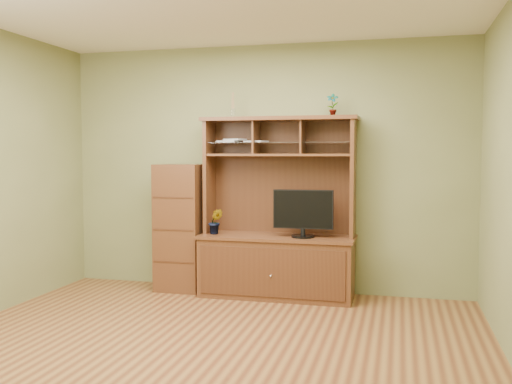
% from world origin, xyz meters
% --- Properties ---
extents(room, '(4.54, 4.04, 2.74)m').
position_xyz_m(room, '(0.00, 0.00, 1.35)').
color(room, '#5B2F1A').
rests_on(room, ground).
extents(media_hutch, '(1.66, 0.61, 1.90)m').
position_xyz_m(media_hutch, '(0.21, 1.73, 0.52)').
color(media_hutch, '#4A2615').
rests_on(media_hutch, room).
extents(monitor, '(0.62, 0.24, 0.49)m').
position_xyz_m(monitor, '(0.50, 1.64, 0.91)').
color(monitor, black).
rests_on(monitor, media_hutch).
extents(orchid_plant, '(0.18, 0.16, 0.27)m').
position_xyz_m(orchid_plant, '(-0.45, 1.65, 0.79)').
color(orchid_plant, '#32521C').
rests_on(orchid_plant, media_hutch).
extents(top_plant, '(0.13, 0.09, 0.24)m').
position_xyz_m(top_plant, '(0.77, 1.80, 2.02)').
color(top_plant, '#286122').
rests_on(top_plant, media_hutch).
extents(reed_diffuser, '(0.05, 0.05, 0.27)m').
position_xyz_m(reed_diffuser, '(-0.30, 1.80, 2.01)').
color(reed_diffuser, silver).
rests_on(reed_diffuser, media_hutch).
extents(magazines, '(0.56, 0.23, 0.04)m').
position_xyz_m(magazines, '(-0.23, 1.80, 1.65)').
color(magazines, '#A0A0A4').
rests_on(magazines, media_hutch).
extents(side_cabinet, '(0.50, 0.45, 1.40)m').
position_xyz_m(side_cabinet, '(-0.89, 1.76, 0.70)').
color(side_cabinet, '#4A2615').
rests_on(side_cabinet, room).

